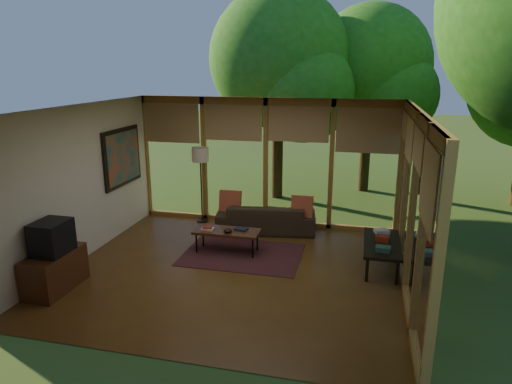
% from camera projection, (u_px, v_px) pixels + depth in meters
% --- Properties ---
extents(floor, '(5.50, 5.50, 0.00)m').
position_uv_depth(floor, '(234.00, 271.00, 7.65)').
color(floor, brown).
rests_on(floor, ground).
extents(ceiling, '(5.50, 5.50, 0.00)m').
position_uv_depth(ceiling, '(231.00, 108.00, 6.93)').
color(ceiling, silver).
rests_on(ceiling, ground).
extents(wall_left, '(0.04, 5.00, 2.70)m').
position_uv_depth(wall_left, '(80.00, 183.00, 7.91)').
color(wall_left, silver).
rests_on(wall_left, ground).
extents(wall_front, '(5.50, 0.04, 2.70)m').
position_uv_depth(wall_front, '(168.00, 254.00, 4.95)').
color(wall_front, silver).
rests_on(wall_front, ground).
extents(window_wall_back, '(5.50, 0.12, 2.70)m').
position_uv_depth(window_wall_back, '(266.00, 162.00, 9.64)').
color(window_wall_back, '#A37232').
rests_on(window_wall_back, ground).
extents(window_wall_right, '(0.12, 5.00, 2.70)m').
position_uv_depth(window_wall_right, '(413.00, 205.00, 6.68)').
color(window_wall_right, '#A37232').
rests_on(window_wall_right, ground).
extents(tree_nw, '(3.41, 3.41, 5.20)m').
position_uv_depth(tree_nw, '(279.00, 59.00, 11.12)').
color(tree_nw, '#3A2A15').
rests_on(tree_nw, ground).
extents(tree_ne, '(3.11, 3.11, 4.89)m').
position_uv_depth(tree_ne, '(371.00, 66.00, 11.83)').
color(tree_ne, '#3A2A15').
rests_on(tree_ne, ground).
extents(rug, '(2.12, 1.50, 0.01)m').
position_uv_depth(rug, '(242.00, 254.00, 8.30)').
color(rug, maroon).
rests_on(rug, floor).
extents(sofa, '(2.11, 1.08, 0.59)m').
position_uv_depth(sofa, '(266.00, 217.00, 9.42)').
color(sofa, '#35281A').
rests_on(sofa, floor).
extents(pillow_left, '(0.44, 0.24, 0.46)m').
position_uv_depth(pillow_left, '(230.00, 201.00, 9.46)').
color(pillow_left, maroon).
rests_on(pillow_left, sofa).
extents(pillow_right, '(0.43, 0.23, 0.45)m').
position_uv_depth(pillow_right, '(302.00, 207.00, 9.13)').
color(pillow_right, maroon).
rests_on(pillow_right, sofa).
extents(ct_book_lower, '(0.22, 0.17, 0.03)m').
position_uv_depth(ct_book_lower, '(208.00, 229.00, 8.34)').
color(ct_book_lower, beige).
rests_on(ct_book_lower, coffee_table).
extents(ct_book_upper, '(0.18, 0.14, 0.03)m').
position_uv_depth(ct_book_upper, '(208.00, 227.00, 8.33)').
color(ct_book_upper, maroon).
rests_on(ct_book_upper, coffee_table).
extents(ct_book_side, '(0.25, 0.21, 0.03)m').
position_uv_depth(ct_book_side, '(241.00, 229.00, 8.33)').
color(ct_book_side, black).
rests_on(ct_book_side, coffee_table).
extents(ct_bowl, '(0.16, 0.16, 0.07)m').
position_uv_depth(ct_bowl, '(228.00, 230.00, 8.20)').
color(ct_bowl, black).
rests_on(ct_bowl, coffee_table).
extents(media_cabinet, '(0.50, 1.00, 0.60)m').
position_uv_depth(media_cabinet, '(55.00, 271.00, 6.95)').
color(media_cabinet, '#502A15').
rests_on(media_cabinet, floor).
extents(television, '(0.45, 0.55, 0.50)m').
position_uv_depth(television, '(52.00, 237.00, 6.80)').
color(television, black).
rests_on(television, media_cabinet).
extents(console_book_a, '(0.25, 0.19, 0.08)m').
position_uv_depth(console_book_a, '(383.00, 249.00, 7.28)').
color(console_book_a, '#2D5045').
rests_on(console_book_a, side_console).
extents(console_book_b, '(0.24, 0.20, 0.10)m').
position_uv_depth(console_book_b, '(382.00, 238.00, 7.70)').
color(console_book_b, maroon).
rests_on(console_book_b, side_console).
extents(console_book_c, '(0.29, 0.24, 0.07)m').
position_uv_depth(console_book_c, '(382.00, 231.00, 8.08)').
color(console_book_c, beige).
rests_on(console_book_c, side_console).
extents(floor_lamp, '(0.36, 0.36, 1.65)m').
position_uv_depth(floor_lamp, '(200.00, 159.00, 9.72)').
color(floor_lamp, black).
rests_on(floor_lamp, floor).
extents(coffee_table, '(1.20, 0.50, 0.43)m').
position_uv_depth(coffee_table, '(227.00, 232.00, 8.32)').
color(coffee_table, '#502A15').
rests_on(coffee_table, floor).
extents(side_console, '(0.60, 1.40, 0.46)m').
position_uv_depth(side_console, '(382.00, 245.00, 7.68)').
color(side_console, black).
rests_on(side_console, floor).
extents(wall_painting, '(0.06, 1.35, 1.15)m').
position_uv_depth(wall_painting, '(122.00, 157.00, 9.16)').
color(wall_painting, black).
rests_on(wall_painting, wall_left).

